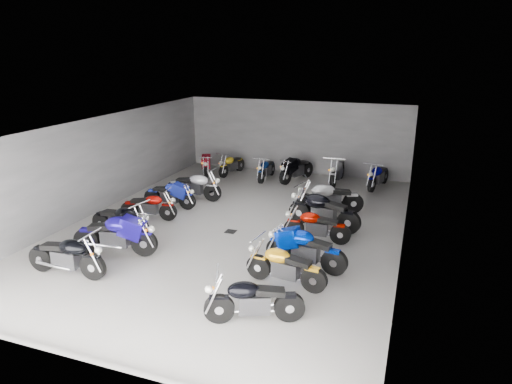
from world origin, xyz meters
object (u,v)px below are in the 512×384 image
(motorcycle_right_b, at_px, (285,266))
(motorcycle_back_f, at_px, (378,176))
(motorcycle_left_e, at_px, (170,195))
(motorcycle_back_a, at_px, (207,164))
(motorcycle_right_c, at_px, (305,249))
(motorcycle_left_f, at_px, (194,186))
(motorcycle_left_d, at_px, (149,206))
(motorcycle_right_d, at_px, (316,226))
(motorcycle_back_d, at_px, (296,169))
(motorcycle_back_e, at_px, (337,171))
(motorcycle_left_a, at_px, (67,256))
(motorcycle_left_c, at_px, (122,222))
(drain_grate, at_px, (231,231))
(motorcycle_right_a, at_px, (253,300))
(motorcycle_right_f, at_px, (329,198))
(motorcycle_back_b, at_px, (231,164))
(motorcycle_right_e, at_px, (323,211))
(motorcycle_back_c, at_px, (266,169))
(motorcycle_left_b, at_px, (116,235))

(motorcycle_right_b, relative_size, motorcycle_back_f, 1.00)
(motorcycle_left_e, bearing_deg, motorcycle_back_a, -173.21)
(motorcycle_right_c, bearing_deg, motorcycle_left_f, 60.72)
(motorcycle_right_c, bearing_deg, motorcycle_right_b, 176.09)
(motorcycle_left_e, bearing_deg, motorcycle_left_d, -4.51)
(motorcycle_right_d, bearing_deg, motorcycle_left_d, 89.97)
(motorcycle_left_e, height_order, motorcycle_back_d, motorcycle_back_d)
(motorcycle_left_f, bearing_deg, motorcycle_back_d, 138.26)
(motorcycle_left_d, distance_m, motorcycle_right_c, 5.85)
(motorcycle_right_b, relative_size, motorcycle_back_e, 0.90)
(motorcycle_left_e, bearing_deg, motorcycle_back_e, 132.52)
(motorcycle_left_a, relative_size, motorcycle_back_d, 1.05)
(motorcycle_left_c, height_order, motorcycle_right_d, motorcycle_left_c)
(drain_grate, height_order, motorcycle_right_c, motorcycle_right_c)
(motorcycle_back_f, bearing_deg, motorcycle_right_c, 96.09)
(motorcycle_right_a, height_order, motorcycle_back_d, motorcycle_back_d)
(motorcycle_back_e, bearing_deg, motorcycle_left_a, 65.84)
(motorcycle_right_c, relative_size, motorcycle_back_e, 0.96)
(motorcycle_right_f, distance_m, motorcycle_back_f, 3.83)
(motorcycle_right_a, height_order, motorcycle_back_e, motorcycle_back_e)
(motorcycle_back_b, bearing_deg, motorcycle_back_e, -168.22)
(motorcycle_right_e, xyz_separation_m, motorcycle_right_f, (-0.08, 1.37, -0.02))
(motorcycle_left_d, height_order, motorcycle_back_d, motorcycle_back_d)
(motorcycle_back_c, bearing_deg, motorcycle_right_a, 107.51)
(motorcycle_right_b, height_order, motorcycle_back_a, motorcycle_back_a)
(motorcycle_back_a, bearing_deg, motorcycle_left_a, 73.75)
(motorcycle_back_a, relative_size, motorcycle_back_e, 0.86)
(motorcycle_left_c, relative_size, motorcycle_right_b, 1.09)
(motorcycle_right_f, relative_size, motorcycle_back_f, 1.07)
(motorcycle_right_d, xyz_separation_m, motorcycle_right_e, (-0.03, 1.07, 0.10))
(motorcycle_left_f, height_order, motorcycle_right_c, motorcycle_right_c)
(drain_grate, height_order, motorcycle_left_a, motorcycle_left_a)
(motorcycle_left_b, relative_size, motorcycle_back_f, 1.14)
(drain_grate, bearing_deg, motorcycle_right_b, -46.40)
(motorcycle_right_c, relative_size, motorcycle_right_d, 1.11)
(motorcycle_right_b, bearing_deg, motorcycle_left_d, 70.90)
(motorcycle_right_e, bearing_deg, motorcycle_left_c, 129.97)
(drain_grate, distance_m, motorcycle_back_e, 6.66)
(motorcycle_back_e, bearing_deg, motorcycle_left_c, 59.00)
(motorcycle_right_a, xyz_separation_m, motorcycle_right_f, (0.19, 6.93, 0.05))
(motorcycle_left_d, height_order, motorcycle_right_e, motorcycle_right_e)
(motorcycle_right_b, bearing_deg, motorcycle_left_b, 96.26)
(motorcycle_right_a, distance_m, motorcycle_right_d, 4.49)
(drain_grate, xyz_separation_m, motorcycle_left_f, (-2.48, 2.43, 0.51))
(motorcycle_left_c, bearing_deg, motorcycle_right_f, 137.34)
(motorcycle_left_d, bearing_deg, motorcycle_right_c, 62.74)
(motorcycle_left_c, height_order, motorcycle_left_e, motorcycle_left_c)
(motorcycle_right_e, bearing_deg, motorcycle_back_a, 65.66)
(drain_grate, distance_m, motorcycle_right_b, 3.63)
(motorcycle_left_f, bearing_deg, motorcycle_left_b, -1.23)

